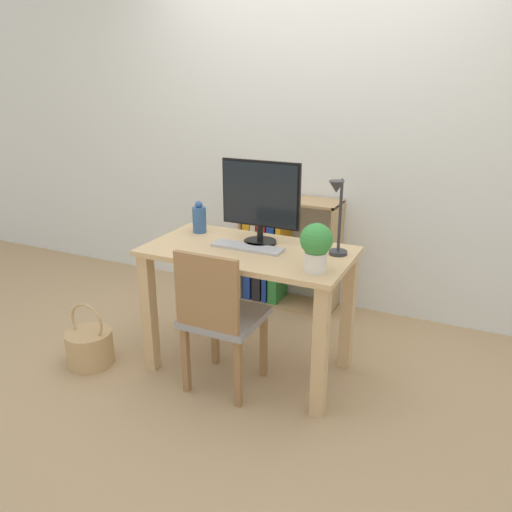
# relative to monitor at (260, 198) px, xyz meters

# --- Properties ---
(ground_plane) EXTENTS (10.00, 10.00, 0.00)m
(ground_plane) POSITION_rel_monitor_xyz_m (-0.02, -0.12, -1.03)
(ground_plane) COLOR tan
(wall_back) EXTENTS (8.00, 0.05, 2.60)m
(wall_back) POSITION_rel_monitor_xyz_m (-0.02, 1.00, 0.27)
(wall_back) COLOR silver
(wall_back) RESTS_ON ground_plane
(desk) EXTENTS (1.16, 0.62, 0.76)m
(desk) POSITION_rel_monitor_xyz_m (-0.02, -0.12, -0.43)
(desk) COLOR tan
(desk) RESTS_ON ground_plane
(monitor) EXTENTS (0.47, 0.19, 0.48)m
(monitor) POSITION_rel_monitor_xyz_m (0.00, 0.00, 0.00)
(monitor) COLOR black
(monitor) RESTS_ON desk
(keyboard) EXTENTS (0.41, 0.12, 0.02)m
(keyboard) POSITION_rel_monitor_xyz_m (-0.02, -0.12, -0.26)
(keyboard) COLOR #B2B2B7
(keyboard) RESTS_ON desk
(vase) EXTENTS (0.08, 0.08, 0.20)m
(vase) POSITION_rel_monitor_xyz_m (-0.43, 0.04, -0.18)
(vase) COLOR #33598C
(vase) RESTS_ON desk
(desk_lamp) EXTENTS (0.10, 0.19, 0.42)m
(desk_lamp) POSITION_rel_monitor_xyz_m (0.46, -0.05, -0.01)
(desk_lamp) COLOR #2D2D33
(desk_lamp) RESTS_ON desk
(potted_plant) EXTENTS (0.16, 0.16, 0.25)m
(potted_plant) POSITION_rel_monitor_xyz_m (0.43, -0.29, -0.13)
(potted_plant) COLOR silver
(potted_plant) RESTS_ON desk
(chair) EXTENTS (0.40, 0.40, 0.84)m
(chair) POSITION_rel_monitor_xyz_m (-0.06, -0.39, -0.57)
(chair) COLOR gray
(chair) RESTS_ON ground_plane
(bookshelf) EXTENTS (0.73, 0.28, 0.83)m
(bookshelf) POSITION_rel_monitor_xyz_m (-0.26, 0.82, -0.63)
(bookshelf) COLOR tan
(bookshelf) RESTS_ON ground_plane
(basket) EXTENTS (0.28, 0.28, 0.40)m
(basket) POSITION_rel_monitor_xyz_m (-0.91, -0.50, -0.91)
(basket) COLOR tan
(basket) RESTS_ON ground_plane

